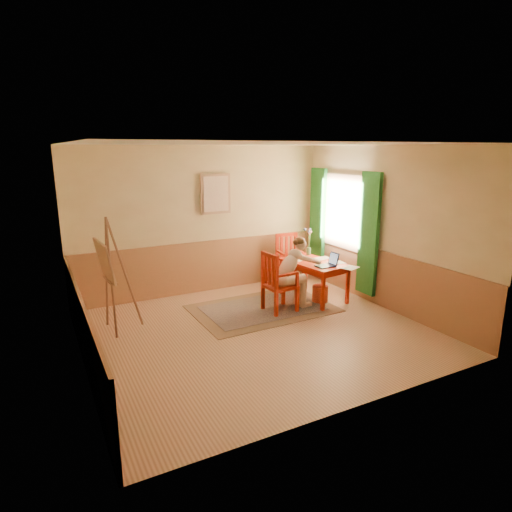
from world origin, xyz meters
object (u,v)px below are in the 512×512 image
chair_back (289,260)px  laptop (328,263)px  table (314,266)px  chair_left (278,282)px  figure (292,270)px  easel (107,265)px

chair_back → laptop: size_ratio=2.69×
chair_back → table: bearing=-93.0°
chair_left → laptop: (0.97, -0.11, 0.24)m
figure → laptop: bearing=-10.7°
chair_back → easel: (-3.64, -0.71, 0.53)m
chair_left → laptop: chair_left is taller
chair_left → chair_back: (0.98, 1.20, 0.00)m
chair_left → chair_back: bearing=50.7°
table → easel: easel is taller
chair_back → figure: (-0.68, -1.18, 0.17)m
chair_back → easel: bearing=-168.9°
chair_back → figure: bearing=-119.9°
table → chair_left: chair_left is taller
table → chair_back: 0.95m
table → chair_left: (-0.93, -0.25, -0.10)m
chair_back → easel: size_ratio=0.59×
figure → easel: easel is taller
easel → laptop: bearing=-9.3°
laptop → chair_left: bearing=173.6°
table → laptop: 0.39m
table → easel: (-3.59, 0.23, 0.42)m
chair_left → easel: bearing=169.7°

